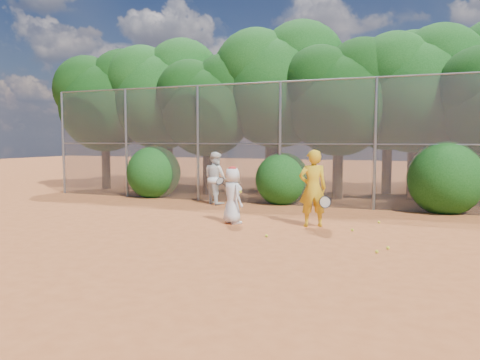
% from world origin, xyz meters
% --- Properties ---
extents(ground, '(80.00, 80.00, 0.00)m').
position_xyz_m(ground, '(0.00, 0.00, 0.00)').
color(ground, '#AB5426').
rests_on(ground, ground).
extents(fence_back, '(20.05, 0.09, 4.03)m').
position_xyz_m(fence_back, '(-0.12, 6.00, 2.05)').
color(fence_back, gray).
rests_on(fence_back, ground).
extents(tree_0, '(4.38, 3.81, 6.00)m').
position_xyz_m(tree_0, '(-9.44, 8.04, 3.93)').
color(tree_0, black).
rests_on(tree_0, ground).
extents(tree_1, '(4.64, 4.03, 6.35)m').
position_xyz_m(tree_1, '(-6.94, 8.54, 4.16)').
color(tree_1, black).
rests_on(tree_1, ground).
extents(tree_2, '(3.99, 3.47, 5.47)m').
position_xyz_m(tree_2, '(-4.45, 7.83, 3.58)').
color(tree_2, black).
rests_on(tree_2, ground).
extents(tree_3, '(4.89, 4.26, 6.70)m').
position_xyz_m(tree_3, '(-1.94, 8.84, 4.40)').
color(tree_3, black).
rests_on(tree_3, ground).
extents(tree_4, '(4.19, 3.64, 5.73)m').
position_xyz_m(tree_4, '(0.55, 8.24, 3.76)').
color(tree_4, black).
rests_on(tree_4, ground).
extents(tree_5, '(4.51, 3.92, 6.17)m').
position_xyz_m(tree_5, '(3.06, 9.04, 4.05)').
color(tree_5, black).
rests_on(tree_5, ground).
extents(tree_9, '(4.83, 4.20, 6.62)m').
position_xyz_m(tree_9, '(-7.94, 10.84, 4.34)').
color(tree_9, black).
rests_on(tree_9, ground).
extents(tree_10, '(5.15, 4.48, 7.06)m').
position_xyz_m(tree_10, '(-2.93, 11.05, 4.63)').
color(tree_10, black).
rests_on(tree_10, ground).
extents(tree_11, '(4.64, 4.03, 6.35)m').
position_xyz_m(tree_11, '(2.06, 10.64, 4.16)').
color(tree_11, black).
rests_on(tree_11, ground).
extents(bush_0, '(2.00, 2.00, 2.00)m').
position_xyz_m(bush_0, '(-6.00, 6.30, 1.00)').
color(bush_0, '#104312').
rests_on(bush_0, ground).
extents(bush_1, '(1.80, 1.80, 1.80)m').
position_xyz_m(bush_1, '(-1.00, 6.30, 0.90)').
color(bush_1, '#104312').
rests_on(bush_1, ground).
extents(bush_2, '(2.20, 2.20, 2.20)m').
position_xyz_m(bush_2, '(4.00, 6.30, 1.10)').
color(bush_2, '#104312').
rests_on(bush_2, ground).
extents(player_yellow, '(0.91, 0.70, 1.90)m').
position_xyz_m(player_yellow, '(0.89, 2.60, 0.95)').
color(player_yellow, gold).
rests_on(player_yellow, ground).
extents(player_teen, '(0.84, 0.80, 1.47)m').
position_xyz_m(player_teen, '(-1.11, 2.25, 0.73)').
color(player_teen, silver).
rests_on(player_teen, ground).
extents(player_white, '(1.07, 1.01, 1.74)m').
position_xyz_m(player_white, '(-3.04, 5.40, 0.87)').
color(player_white, white).
rests_on(player_white, ground).
extents(ball_0, '(0.07, 0.07, 0.07)m').
position_xyz_m(ball_0, '(1.91, 2.33, 0.03)').
color(ball_0, yellow).
rests_on(ball_0, ground).
extents(ball_1, '(0.07, 0.07, 0.07)m').
position_xyz_m(ball_1, '(2.38, 3.64, 0.03)').
color(ball_1, yellow).
rests_on(ball_1, ground).
extents(ball_2, '(0.07, 0.07, 0.07)m').
position_xyz_m(ball_2, '(2.83, 0.74, 0.03)').
color(ball_2, yellow).
rests_on(ball_2, ground).
extents(ball_3, '(0.07, 0.07, 0.07)m').
position_xyz_m(ball_3, '(2.65, 0.35, 0.03)').
color(ball_3, yellow).
rests_on(ball_3, ground).
extents(ball_4, '(0.07, 0.07, 0.07)m').
position_xyz_m(ball_4, '(0.25, 0.95, 0.03)').
color(ball_4, yellow).
rests_on(ball_4, ground).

